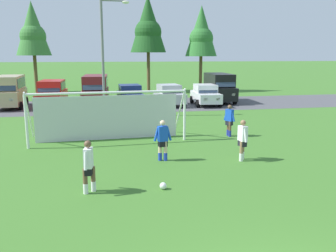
{
  "coord_description": "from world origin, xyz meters",
  "views": [
    {
      "loc": [
        -3.13,
        -4.47,
        4.16
      ],
      "look_at": [
        -0.32,
        10.07,
        1.17
      ],
      "focal_mm": 37.9,
      "sensor_mm": 36.0,
      "label": 1
    }
  ],
  "objects_px": {
    "parked_car_slot_center_right": "(169,95)",
    "parked_car_slot_far_right": "(219,87)",
    "player_trailing_back": "(47,122)",
    "street_lamp": "(105,57)",
    "parked_car_slot_far_left": "(10,91)",
    "parked_car_slot_center_left": "(96,90)",
    "player_striker_near": "(89,167)",
    "soccer_ball": "(163,186)",
    "player_winger_left": "(163,140)",
    "player_midfield_center": "(229,121)",
    "parked_car_slot_left": "(52,94)",
    "parked_car_slot_center": "(130,95)",
    "soccer_goal": "(108,114)",
    "player_defender_far": "(242,140)",
    "parked_car_slot_right": "(206,95)"
  },
  "relations": [
    {
      "from": "parked_car_slot_center",
      "to": "parked_car_slot_right",
      "type": "height_order",
      "value": "same"
    },
    {
      "from": "player_winger_left",
      "to": "parked_car_slot_far_left",
      "type": "bearing_deg",
      "value": 119.56
    },
    {
      "from": "parked_car_slot_center_right",
      "to": "parked_car_slot_right",
      "type": "distance_m",
      "value": 3.04
    },
    {
      "from": "player_defender_far",
      "to": "parked_car_slot_far_left",
      "type": "xyz_separation_m",
      "value": [
        -12.53,
        17.15,
        0.52
      ]
    },
    {
      "from": "parked_car_slot_center_right",
      "to": "player_trailing_back",
      "type": "bearing_deg",
      "value": -128.28
    },
    {
      "from": "soccer_ball",
      "to": "parked_car_slot_center_right",
      "type": "bearing_deg",
      "value": 78.26
    },
    {
      "from": "player_trailing_back",
      "to": "parked_car_slot_left",
      "type": "distance_m",
      "value": 11.07
    },
    {
      "from": "player_winger_left",
      "to": "parked_car_slot_center_left",
      "type": "xyz_separation_m",
      "value": [
        -2.69,
        15.95,
        0.52
      ]
    },
    {
      "from": "player_defender_far",
      "to": "parked_car_slot_left",
      "type": "relative_size",
      "value": 0.35
    },
    {
      "from": "parked_car_slot_center_left",
      "to": "parked_car_slot_center",
      "type": "relative_size",
      "value": 1.14
    },
    {
      "from": "parked_car_slot_right",
      "to": "street_lamp",
      "type": "distance_m",
      "value": 9.7
    },
    {
      "from": "soccer_goal",
      "to": "player_winger_left",
      "type": "bearing_deg",
      "value": -62.62
    },
    {
      "from": "player_defender_far",
      "to": "parked_car_slot_left",
      "type": "distance_m",
      "value": 18.9
    },
    {
      "from": "soccer_ball",
      "to": "street_lamp",
      "type": "relative_size",
      "value": 0.03
    },
    {
      "from": "player_striker_near",
      "to": "parked_car_slot_far_right",
      "type": "height_order",
      "value": "parked_car_slot_far_right"
    },
    {
      "from": "player_striker_near",
      "to": "soccer_goal",
      "type": "bearing_deg",
      "value": 83.44
    },
    {
      "from": "player_defender_far",
      "to": "parked_car_slot_far_left",
      "type": "relative_size",
      "value": 0.34
    },
    {
      "from": "player_midfield_center",
      "to": "parked_car_slot_left",
      "type": "relative_size",
      "value": 0.35
    },
    {
      "from": "soccer_goal",
      "to": "parked_car_slot_far_left",
      "type": "height_order",
      "value": "soccer_goal"
    },
    {
      "from": "player_midfield_center",
      "to": "player_defender_far",
      "type": "distance_m",
      "value": 4.3
    },
    {
      "from": "player_midfield_center",
      "to": "parked_car_slot_center",
      "type": "relative_size",
      "value": 0.38
    },
    {
      "from": "soccer_ball",
      "to": "player_winger_left",
      "type": "relative_size",
      "value": 0.13
    },
    {
      "from": "parked_car_slot_center_left",
      "to": "player_defender_far",
      "type": "bearing_deg",
      "value": -70.62
    },
    {
      "from": "parked_car_slot_center_right",
      "to": "street_lamp",
      "type": "height_order",
      "value": "street_lamp"
    },
    {
      "from": "soccer_goal",
      "to": "player_midfield_center",
      "type": "xyz_separation_m",
      "value": [
        6.16,
        -0.28,
        -0.47
      ]
    },
    {
      "from": "parked_car_slot_left",
      "to": "parked_car_slot_center",
      "type": "xyz_separation_m",
      "value": [
        6.21,
        0.0,
        -0.24
      ]
    },
    {
      "from": "soccer_ball",
      "to": "parked_car_slot_far_left",
      "type": "xyz_separation_m",
      "value": [
        -8.88,
        19.64,
        1.23
      ]
    },
    {
      "from": "player_midfield_center",
      "to": "soccer_ball",
      "type": "bearing_deg",
      "value": -125.02
    },
    {
      "from": "player_striker_near",
      "to": "player_trailing_back",
      "type": "height_order",
      "value": "same"
    },
    {
      "from": "street_lamp",
      "to": "player_defender_far",
      "type": "bearing_deg",
      "value": -66.39
    },
    {
      "from": "parked_car_slot_center_right",
      "to": "street_lamp",
      "type": "bearing_deg",
      "value": -139.1
    },
    {
      "from": "player_trailing_back",
      "to": "street_lamp",
      "type": "relative_size",
      "value": 0.21
    },
    {
      "from": "player_trailing_back",
      "to": "parked_car_slot_center_left",
      "type": "distance_m",
      "value": 11.29
    },
    {
      "from": "parked_car_slot_center_right",
      "to": "street_lamp",
      "type": "relative_size",
      "value": 0.56
    },
    {
      "from": "player_midfield_center",
      "to": "street_lamp",
      "type": "relative_size",
      "value": 0.21
    },
    {
      "from": "parked_car_slot_far_left",
      "to": "parked_car_slot_center_left",
      "type": "bearing_deg",
      "value": -5.42
    },
    {
      "from": "parked_car_slot_left",
      "to": "street_lamp",
      "type": "relative_size",
      "value": 0.61
    },
    {
      "from": "player_defender_far",
      "to": "parked_car_slot_center",
      "type": "relative_size",
      "value": 0.38
    },
    {
      "from": "player_defender_far",
      "to": "parked_car_slot_center_right",
      "type": "height_order",
      "value": "parked_car_slot_center_right"
    },
    {
      "from": "player_trailing_back",
      "to": "parked_car_slot_left",
      "type": "bearing_deg",
      "value": 95.58
    },
    {
      "from": "player_striker_near",
      "to": "soccer_ball",
      "type": "bearing_deg",
      "value": -4.39
    },
    {
      "from": "parked_car_slot_center_right",
      "to": "parked_car_slot_far_right",
      "type": "height_order",
      "value": "parked_car_slot_far_right"
    },
    {
      "from": "player_striker_near",
      "to": "parked_car_slot_right",
      "type": "bearing_deg",
      "value": 63.0
    },
    {
      "from": "soccer_ball",
      "to": "player_trailing_back",
      "type": "xyz_separation_m",
      "value": [
        -4.5,
        7.97,
        0.71
      ]
    },
    {
      "from": "soccer_ball",
      "to": "player_midfield_center",
      "type": "bearing_deg",
      "value": 54.98
    },
    {
      "from": "soccer_ball",
      "to": "parked_car_slot_left",
      "type": "bearing_deg",
      "value": 106.36
    },
    {
      "from": "street_lamp",
      "to": "player_winger_left",
      "type": "bearing_deg",
      "value": -80.08
    },
    {
      "from": "soccer_ball",
      "to": "parked_car_slot_center_right",
      "type": "height_order",
      "value": "parked_car_slot_center_right"
    },
    {
      "from": "player_winger_left",
      "to": "parked_car_slot_left",
      "type": "distance_m",
      "value": 17.07
    },
    {
      "from": "player_striker_near",
      "to": "parked_car_slot_center",
      "type": "bearing_deg",
      "value": 81.26
    }
  ]
}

